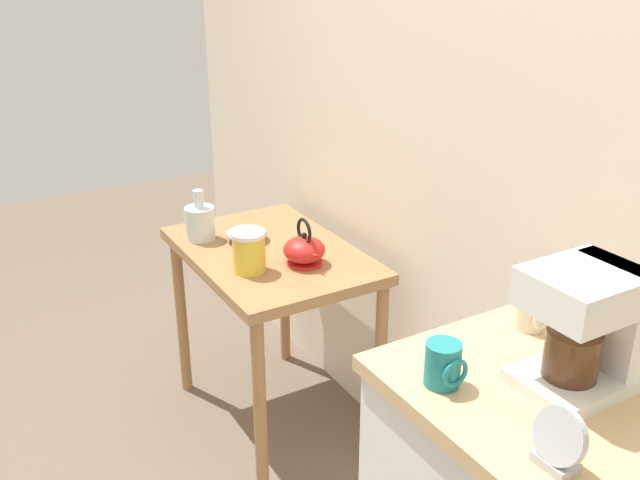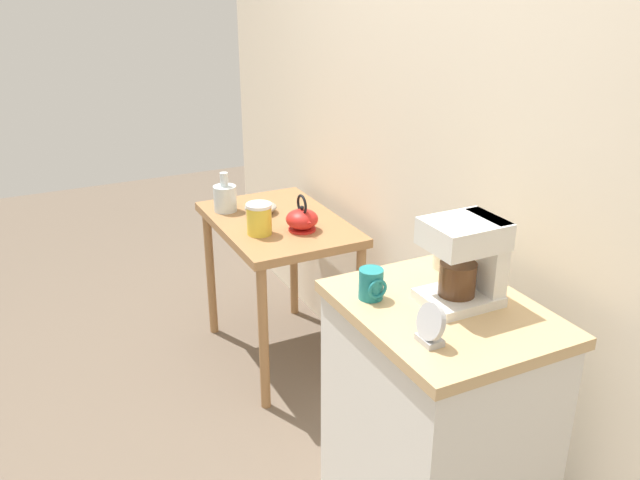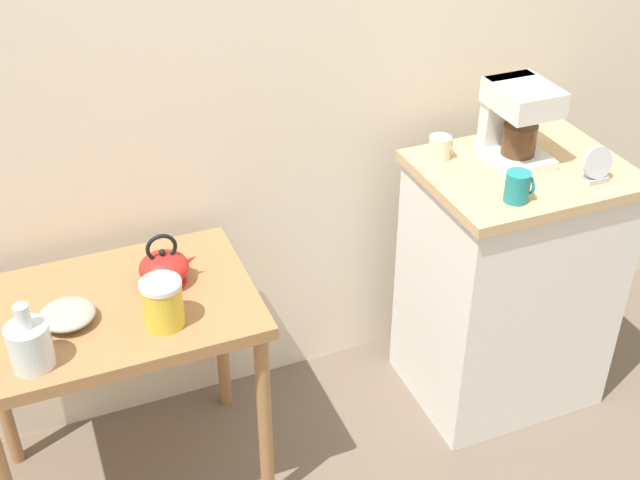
# 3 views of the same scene
# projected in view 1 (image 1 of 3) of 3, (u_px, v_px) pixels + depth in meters

# --- Properties ---
(back_wall) EXTENTS (4.40, 0.10, 2.80)m
(back_wall) POSITION_uv_depth(u_px,v_px,m) (534.00, 94.00, 1.85)
(back_wall) COLOR beige
(back_wall) RESTS_ON ground_plane
(wooden_table) EXTENTS (0.82, 0.56, 0.74)m
(wooden_table) POSITION_uv_depth(u_px,v_px,m) (272.00, 275.00, 2.60)
(wooden_table) COLOR #9E7044
(wooden_table) RESTS_ON ground_plane
(bowl_stoneware) EXTENTS (0.16, 0.16, 0.05)m
(bowl_stoneware) POSITION_uv_depth(u_px,v_px,m) (247.00, 234.00, 2.62)
(bowl_stoneware) COLOR #9E998C
(bowl_stoneware) RESTS_ON wooden_table
(teakettle) EXTENTS (0.18, 0.15, 0.17)m
(teakettle) POSITION_uv_depth(u_px,v_px,m) (305.00, 250.00, 2.42)
(teakettle) COLOR red
(teakettle) RESTS_ON wooden_table
(glass_carafe_vase) EXTENTS (0.11, 0.11, 0.19)m
(glass_carafe_vase) POSITION_uv_depth(u_px,v_px,m) (200.00, 222.00, 2.63)
(glass_carafe_vase) COLOR silver
(glass_carafe_vase) RESTS_ON wooden_table
(canister_enamel) EXTENTS (0.12, 0.12, 0.14)m
(canister_enamel) POSITION_uv_depth(u_px,v_px,m) (249.00, 251.00, 2.36)
(canister_enamel) COLOR gold
(canister_enamel) RESTS_ON wooden_table
(coffee_maker) EXTENTS (0.18, 0.22, 0.26)m
(coffee_maker) POSITION_uv_depth(u_px,v_px,m) (587.00, 323.00, 1.38)
(coffee_maker) COLOR white
(coffee_maker) RESTS_ON kitchen_counter
(mug_dark_teal) EXTENTS (0.08, 0.07, 0.09)m
(mug_dark_teal) POSITION_uv_depth(u_px,v_px,m) (444.00, 365.00, 1.42)
(mug_dark_teal) COLOR teal
(mug_dark_teal) RESTS_ON kitchen_counter
(mug_small_cream) EXTENTS (0.08, 0.07, 0.08)m
(mug_small_cream) POSITION_uv_depth(u_px,v_px,m) (530.00, 313.00, 1.63)
(mug_small_cream) COLOR beige
(mug_small_cream) RESTS_ON kitchen_counter
(table_clock) EXTENTS (0.10, 0.05, 0.12)m
(table_clock) POSITION_uv_depth(u_px,v_px,m) (559.00, 442.00, 1.19)
(table_clock) COLOR #B2B5BA
(table_clock) RESTS_ON kitchen_counter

